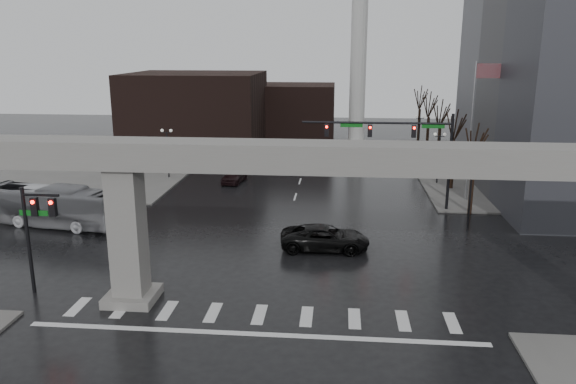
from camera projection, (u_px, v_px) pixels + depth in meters
name	position (u px, v px, depth m)	size (l,w,h in m)	color
ground	(262.00, 306.00, 29.46)	(160.00, 160.00, 0.00)	black
sidewalk_ne	(540.00, 169.00, 61.81)	(28.00, 36.00, 0.15)	slate
sidewalk_nw	(86.00, 160.00, 66.42)	(28.00, 36.00, 0.15)	slate
elevated_guideway	(286.00, 179.00, 27.60)	(48.00, 2.60, 8.70)	gray
building_far_left	(196.00, 114.00, 69.89)	(16.00, 14.00, 10.00)	black
building_far_mid	(298.00, 113.00, 78.71)	(10.00, 10.00, 8.00)	black
smokestack	(359.00, 44.00, 69.85)	(3.60, 3.60, 30.00)	beige
signal_mast_arm	(403.00, 140.00, 45.29)	(12.12, 0.43, 8.00)	black
signal_left_pole	(36.00, 222.00, 30.00)	(2.30, 0.30, 6.00)	black
flagpole_assembly	(476.00, 115.00, 47.39)	(2.06, 0.12, 12.00)	silver
lamp_right_0	(471.00, 184.00, 40.87)	(1.22, 0.32, 5.11)	black
lamp_right_1	(439.00, 149.00, 54.35)	(1.22, 0.32, 5.11)	black
lamp_right_2	(420.00, 129.00, 67.84)	(1.22, 0.32, 5.11)	black
lamp_left_0	(113.00, 176.00, 43.26)	(1.22, 0.32, 5.11)	black
lamp_left_1	(167.00, 145.00, 56.75)	(1.22, 0.32, 5.11)	black
lamp_left_2	(201.00, 126.00, 70.23)	(1.22, 0.32, 5.11)	black
tree_right_0	(472.00, 180.00, 44.82)	(1.09, 1.58, 7.50)	black
tree_right_1	(453.00, 160.00, 52.51)	(1.09, 1.61, 7.67)	black
tree_right_2	(439.00, 145.00, 60.20)	(1.10, 1.63, 7.85)	black
tree_right_3	(428.00, 133.00, 67.89)	(1.11, 1.66, 8.02)	black
tree_right_4	(419.00, 123.00, 75.58)	(1.12, 1.69, 8.19)	black
pickup_truck	(325.00, 238.00, 37.37)	(2.72, 5.89, 1.64)	black
city_bus	(52.00, 206.00, 42.18)	(2.59, 11.09, 3.09)	#A1A1A5
far_car	(235.00, 175.00, 55.79)	(1.73, 4.31, 1.47)	black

